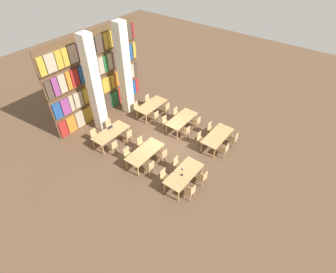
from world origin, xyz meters
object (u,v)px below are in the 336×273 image
chair_19 (110,126)px  reading_table_2 (145,152)px  chair_9 (128,154)px  chair_16 (113,146)px  chair_8 (150,167)px  chair_20 (155,116)px  chair_14 (197,122)px  laptop (110,128)px  reading_table_0 (184,174)px  desk_lamp_0 (182,171)px  reading_table_1 (218,136)px  chair_11 (141,143)px  chair_6 (234,139)px  reading_table_5 (152,105)px  chair_22 (166,108)px  chair_21 (137,108)px  chair_4 (224,150)px  chair_12 (186,132)px  chair_2 (203,178)px  chair_5 (200,139)px  chair_1 (165,176)px  chair_13 (166,122)px  reading_table_4 (111,133)px  chair_18 (128,136)px  chair_0 (191,192)px  chair_3 (177,164)px  chair_15 (177,113)px  chair_10 (163,155)px  pillar_center (124,71)px  chair_23 (148,100)px  chair_7 (211,128)px  pillar_left (94,86)px

chair_19 → reading_table_2: bearing=79.9°
chair_9 → chair_16: size_ratio=1.00×
chair_8 → chair_20: 4.45m
chair_14 → laptop: 5.37m
reading_table_0 → desk_lamp_0: bearing=174.3°
reading_table_1 → chair_11: bearing=132.7°
chair_6 → reading_table_5: chair_6 is taller
chair_11 → chair_22: 3.82m
reading_table_5 → chair_21: bearing=126.8°
reading_table_1 → chair_22: chair_22 is taller
chair_4 → chair_8: 4.28m
reading_table_1 → chair_12: (-0.55, 1.80, -0.20)m
chair_2 → chair_16: same height
chair_5 → chair_14: bearing=-139.6°
reading_table_1 → chair_5: size_ratio=2.53×
chair_1 → laptop: (0.78, 4.74, 0.31)m
chair_16 → chair_19: size_ratio=1.00×
chair_13 → chair_2: bearing=59.8°
reading_table_4 → chair_18: bearing=-52.3°
chair_0 → chair_14: same height
chair_12 → chair_18: bearing=133.4°
reading_table_2 → chair_3: bearing=-73.0°
reading_table_1 → chair_15: (0.62, 3.37, -0.20)m
chair_5 → chair_10: (-2.42, 0.89, 0.00)m
chair_3 → chair_15: bearing=-143.6°
pillar_center → chair_6: size_ratio=6.77×
chair_4 → chair_20: (0.09, 5.08, 0.00)m
reading_table_0 → chair_23: chair_23 is taller
chair_11 → laptop: size_ratio=2.77×
chair_4 → chair_3: bearing=149.0°
reading_table_0 → chair_18: size_ratio=2.53×
chair_15 → reading_table_0: bearing=39.7°
chair_0 → chair_13: size_ratio=1.00×
chair_5 → reading_table_2: (-2.99, 1.67, 0.20)m
chair_5 → chair_8: size_ratio=1.00×
chair_7 → chair_20: 3.68m
chair_3 → chair_10: bearing=-91.7°
pillar_center → desk_lamp_0: pillar_center is taller
reading_table_1 → laptop: size_ratio=7.01×
chair_6 → chair_7: (0.00, 1.57, 0.00)m
chair_18 → laptop: laptop is taller
chair_9 → chair_15: bearing=-178.5°
reading_table_1 → reading_table_4: 6.23m
chair_4 → chair_19: same height
pillar_center → chair_13: (0.00, -3.26, -2.52)m
chair_9 → pillar_left: bearing=-108.2°
pillar_center → chair_15: pillar_center is taller
chair_18 → chair_8: bearing=-113.0°
chair_1 → chair_4: same height
reading_table_1 → chair_16: size_ratio=2.53×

